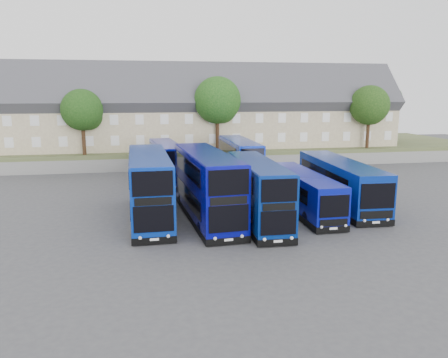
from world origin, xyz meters
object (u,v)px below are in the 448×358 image
(coach_east_a, at_px, (303,193))
(tree_east, at_px, (370,107))
(dd_front_left, at_px, (149,187))
(tree_mid, at_px, (218,102))
(tree_far, at_px, (384,103))
(dd_front_mid, at_px, (207,187))
(tree_west, at_px, (83,111))

(coach_east_a, relative_size, tree_east, 1.39)
(coach_east_a, bearing_deg, tree_east, 51.52)
(dd_front_left, xyz_separation_m, tree_mid, (8.89, 22.00, 5.70))
(tree_mid, distance_m, tree_far, 26.80)
(tree_east, bearing_deg, tree_far, 49.40)
(dd_front_mid, xyz_separation_m, tree_west, (-11.25, 22.25, 4.63))
(tree_west, distance_m, tree_far, 42.58)
(tree_west, distance_m, tree_mid, 16.04)
(coach_east_a, bearing_deg, tree_west, 130.55)
(dd_front_left, xyz_separation_m, tree_east, (28.89, 21.50, 5.02))
(dd_front_left, distance_m, tree_west, 23.12)
(dd_front_left, bearing_deg, dd_front_mid, -11.81)
(tree_west, relative_size, tree_mid, 0.83)
(tree_far, bearing_deg, tree_west, -170.54)
(tree_mid, xyz_separation_m, tree_east, (20.00, -0.50, -0.68))
(tree_mid, distance_m, tree_east, 20.02)
(tree_mid, relative_size, tree_east, 1.12)
(coach_east_a, relative_size, tree_west, 1.48)
(dd_front_mid, xyz_separation_m, tree_far, (30.75, 29.25, 5.31))
(dd_front_mid, height_order, tree_west, tree_west)
(dd_front_mid, height_order, coach_east_a, dd_front_mid)
(dd_front_left, height_order, tree_mid, tree_mid)
(dd_front_mid, height_order, tree_far, tree_far)
(tree_west, height_order, tree_mid, tree_mid)
(dd_front_mid, xyz_separation_m, coach_east_a, (7.67, 0.45, -0.91))
(coach_east_a, bearing_deg, tree_far, 50.89)
(dd_front_mid, xyz_separation_m, tree_mid, (4.75, 22.75, 5.64))
(coach_east_a, distance_m, tree_mid, 23.43)
(coach_east_a, bearing_deg, tree_mid, 97.06)
(dd_front_left, relative_size, tree_mid, 1.33)
(tree_mid, height_order, tree_east, tree_mid)
(tree_mid, height_order, tree_far, tree_mid)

